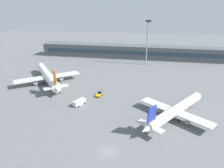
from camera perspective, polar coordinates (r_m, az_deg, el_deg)
ground_plane at (r=89.15m, az=4.32°, el=-2.09°), size 400.00×400.00×0.00m
terminal_building at (r=146.43m, az=7.20°, el=9.04°), size 138.23×12.13×9.00m
airplane_near at (r=71.37m, az=17.81°, el=-6.95°), size 24.67×31.74×9.18m
airplane_mid at (r=103.55m, az=-17.85°, el=2.27°), size 31.06×36.40×10.93m
baggage_tug_yellow at (r=84.21m, az=-3.68°, el=-2.94°), size 2.47×3.85×1.75m
service_van_white at (r=77.64m, az=-9.25°, el=-5.15°), size 3.96×5.56×2.08m
floodlight_tower_west at (r=128.35m, az=9.98°, el=12.27°), size 3.20×0.80×27.42m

